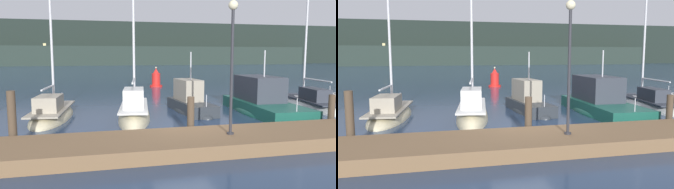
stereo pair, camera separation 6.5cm
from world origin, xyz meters
TOP-DOWN VIEW (x-y plane):
  - ground_plane at (0.00, 0.00)m, footprint 400.00×400.00m
  - dock at (0.00, -1.97)m, footprint 32.20×2.80m
  - mooring_pile_1 at (-6.40, -0.32)m, footprint 0.28×0.28m
  - mooring_pile_2 at (0.00, -0.32)m, footprint 0.28×0.28m
  - mooring_pile_3 at (6.40, -0.32)m, footprint 0.28×0.28m
  - sailboat_berth_3 at (-5.65, 4.80)m, footprint 2.38×6.21m
  - sailboat_berth_4 at (-1.66, 3.67)m, footprint 2.48×6.18m
  - motorboat_berth_5 at (1.67, 4.98)m, footprint 1.87×4.93m
  - motorboat_berth_6 at (5.44, 3.71)m, footprint 2.90×7.42m
  - sailboat_berth_7 at (9.09, 4.84)m, footprint 2.60×6.94m
  - channel_buoy at (2.64, 19.38)m, footprint 1.24×1.24m
  - dock_lamppost at (0.89, -2.05)m, footprint 0.32×0.32m
  - hillside_backdrop at (-0.94, 96.94)m, footprint 240.00×23.00m

SIDE VIEW (x-z plane):
  - ground_plane at x=0.00m, z-range 0.00..0.00m
  - sailboat_berth_7 at x=9.09m, z-range -3.96..4.24m
  - sailboat_berth_3 at x=-5.65m, z-range -4.53..4.82m
  - sailboat_berth_4 at x=-1.66m, z-range -4.89..5.21m
  - dock at x=0.00m, z-range 0.00..0.45m
  - motorboat_berth_6 at x=5.44m, z-range -1.69..2.33m
  - motorboat_berth_5 at x=1.67m, z-range -1.57..2.22m
  - mooring_pile_3 at x=6.40m, z-range 0.00..1.45m
  - channel_buoy at x=2.64m, z-range -0.25..1.72m
  - mooring_pile_2 at x=0.00m, z-range 0.00..1.56m
  - mooring_pile_1 at x=-6.40m, z-range 0.00..1.96m
  - dock_lamppost at x=0.89m, z-range 1.17..5.67m
  - hillside_backdrop at x=-0.94m, z-range -0.52..12.76m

